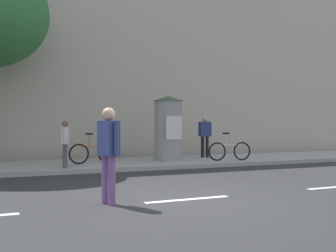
# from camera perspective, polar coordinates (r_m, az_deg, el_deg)

# --- Properties ---
(ground_plane) EXTENTS (80.00, 80.00, 0.00)m
(ground_plane) POSITION_cam_1_polar(r_m,az_deg,el_deg) (7.56, 3.02, -11.10)
(ground_plane) COLOR #2B2B2D
(sidewalk_curb) EXTENTS (36.00, 4.00, 0.15)m
(sidewalk_curb) POSITION_cam_1_polar(r_m,az_deg,el_deg) (14.12, -9.72, -5.76)
(sidewalk_curb) COLOR #9E9B93
(sidewalk_curb) RESTS_ON ground_plane
(lane_markings) EXTENTS (25.80, 0.16, 0.01)m
(lane_markings) POSITION_cam_1_polar(r_m,az_deg,el_deg) (7.56, 3.02, -11.07)
(lane_markings) COLOR silver
(lane_markings) RESTS_ON ground_plane
(building_backdrop) EXTENTS (36.00, 5.00, 10.61)m
(building_backdrop) POSITION_cam_1_polar(r_m,az_deg,el_deg) (19.34, -13.24, 11.28)
(building_backdrop) COLOR #B7A893
(building_backdrop) RESTS_ON ground_plane
(poster_column) EXTENTS (1.18, 1.18, 2.53)m
(poster_column) POSITION_cam_1_polar(r_m,az_deg,el_deg) (14.63, 0.04, -0.25)
(poster_column) COLOR gray
(poster_column) RESTS_ON sidewalk_curb
(pedestrian_in_dark_shirt) EXTENTS (0.36, 0.57, 1.80)m
(pedestrian_in_dark_shirt) POSITION_cam_1_polar(r_m,az_deg,el_deg) (7.04, -9.03, -3.20)
(pedestrian_in_dark_shirt) COLOR #724C84
(pedestrian_in_dark_shirt) RESTS_ON ground_plane
(pedestrian_near_pole) EXTENTS (0.55, 0.36, 1.78)m
(pedestrian_near_pole) POSITION_cam_1_polar(r_m,az_deg,el_deg) (16.20, 5.62, -1.09)
(pedestrian_near_pole) COLOR black
(pedestrian_near_pole) RESTS_ON sidewalk_curb
(pedestrian_in_red_top) EXTENTS (0.44, 0.56, 1.48)m
(pedestrian_in_red_top) POSITION_cam_1_polar(r_m,az_deg,el_deg) (14.98, -8.95, -1.83)
(pedestrian_in_red_top) COLOR silver
(pedestrian_in_red_top) RESTS_ON sidewalk_curb
(pedestrian_tallest) EXTENTS (0.29, 0.65, 1.50)m
(pedestrian_tallest) POSITION_cam_1_polar(r_m,az_deg,el_deg) (12.32, -15.39, -2.11)
(pedestrian_tallest) COLOR #4C4C51
(pedestrian_tallest) RESTS_ON sidewalk_curb
(bicycle_leaning) EXTENTS (1.77, 0.23, 1.09)m
(bicycle_leaning) POSITION_cam_1_polar(r_m,az_deg,el_deg) (13.64, -11.26, -3.99)
(bicycle_leaning) COLOR black
(bicycle_leaning) RESTS_ON sidewalk_curb
(bicycle_upright) EXTENTS (1.76, 0.30, 1.09)m
(bicycle_upright) POSITION_cam_1_polar(r_m,az_deg,el_deg) (14.78, 9.36, -3.71)
(bicycle_upright) COLOR black
(bicycle_upright) RESTS_ON sidewalk_curb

